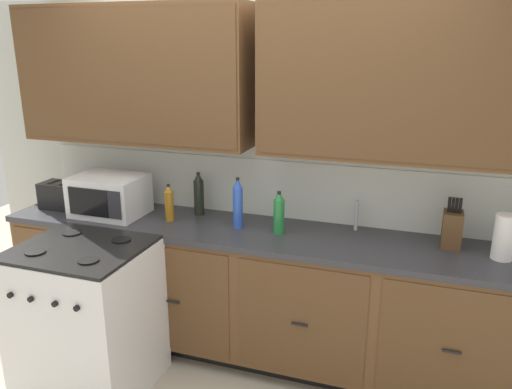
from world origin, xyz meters
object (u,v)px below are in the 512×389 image
Objects in this scene: knife_block at (452,229)px; bottle_blue at (238,204)px; bottle_green at (279,213)px; bottle_dark at (199,194)px; stove_range at (87,317)px; bottle_amber at (169,203)px; paper_towel_roll at (504,237)px; toaster at (61,195)px; microwave at (109,195)px.

knife_block is 0.92× the size of bottle_blue.
bottle_green is 0.66m from bottle_dark.
stove_range is 2.27m from knife_block.
stove_range is 3.68× the size of bottle_amber.
paper_towel_roll is 0.85× the size of bottle_dark.
paper_towel_roll is at bearing 0.84° from toaster.
paper_towel_roll is 1.94m from bottle_dark.
knife_block is 1.67m from bottle_dark.
bottle_amber is (0.89, 0.00, 0.03)m from toaster.
bottle_dark is 0.23m from bottle_amber.
bottle_blue is at bearing -179.59° from paper_towel_roll.
bottle_dark is (1.02, 0.19, 0.05)m from toaster.
stove_range is at bearing -139.89° from bottle_blue.
bottle_amber is (-0.13, -0.19, -0.02)m from bottle_dark.
toaster is at bearing -177.25° from knife_block.
bottle_amber is at bearing 0.25° from toaster.
bottle_blue is (0.35, -0.16, 0.02)m from bottle_dark.
bottle_green is at bearing 1.31° from microwave.
bottle_dark is at bearing 155.63° from bottle_blue.
bottle_dark is at bearing 19.15° from microwave.
microwave is 1.73× the size of bottle_green.
bottle_blue is at bearing 3.33° from bottle_amber.
knife_block is at bearing 2.75° from toaster.
bottle_green reaches higher than bottle_amber.
bottle_green is at bearing -3.49° from bottle_blue.
toaster is 2.69m from knife_block.
bottle_amber is 0.49m from bottle_blue.
bottle_blue is (-1.58, -0.01, 0.03)m from paper_towel_roll.
bottle_amber is 0.77× the size of bottle_blue.
knife_block reaches higher than bottle_dark.
toaster is at bearing 135.57° from stove_range.
stove_range is 3.42× the size of bottle_green.
microwave is 1.85× the size of paper_towel_roll.
toaster is 0.90× the size of knife_block.
knife_block is at bearing 6.33° from bottle_green.
toaster is (-0.43, 0.01, -0.04)m from microwave.
microwave reaches higher than bottle_green.
knife_block is at bearing 3.98° from bottle_amber.
bottle_amber is (-0.77, -0.01, -0.01)m from bottle_green.
bottle_amber is at bearing -178.90° from paper_towel_roll.
toaster is at bearing -169.31° from bottle_dark.
bottle_dark is (-1.66, 0.06, 0.03)m from knife_block.
microwave is at bearing -177.88° from bottle_amber.
bottle_green is at bearing 0.52° from toaster.
knife_block reaches higher than bottle_amber.
toaster is (-0.62, 0.61, 0.55)m from stove_range.
stove_range is at bearing -44.43° from toaster.
toaster is 0.92× the size of bottle_dark.
paper_towel_roll is (2.34, 0.65, 0.59)m from stove_range.
stove_range is 0.89m from bottle_amber.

